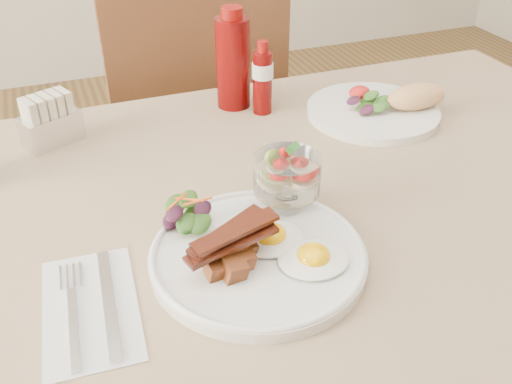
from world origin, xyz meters
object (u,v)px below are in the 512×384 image
(chair_far, at_px, (193,136))
(second_plate, at_px, (383,107))
(fruit_cup, at_px, (287,175))
(hot_sauce_bottle, at_px, (263,79))
(table, at_px, (300,244))
(main_plate, at_px, (258,257))
(ketchup_bottle, at_px, (233,61))
(sugar_caddy, at_px, (50,122))

(chair_far, height_order, second_plate, chair_far)
(fruit_cup, xyz_separation_m, hot_sauce_bottle, (0.09, 0.33, 0.00))
(table, height_order, chair_far, chair_far)
(second_plate, bearing_deg, main_plate, -139.98)
(ketchup_bottle, bearing_deg, chair_far, 91.81)
(main_plate, bearing_deg, fruit_cup, 47.83)
(fruit_cup, relative_size, hot_sauce_bottle, 0.67)
(table, bearing_deg, sugar_caddy, 136.90)
(fruit_cup, distance_m, sugar_caddy, 0.45)
(table, xyz_separation_m, sugar_caddy, (-0.34, 0.31, 0.13))
(chair_far, bearing_deg, table, -90.00)
(fruit_cup, distance_m, ketchup_bottle, 0.38)
(chair_far, height_order, hot_sauce_bottle, chair_far)
(fruit_cup, relative_size, sugar_caddy, 0.85)
(main_plate, bearing_deg, chair_far, 81.58)
(fruit_cup, bearing_deg, sugar_caddy, 130.47)
(table, height_order, hot_sauce_bottle, hot_sauce_bottle)
(main_plate, relative_size, fruit_cup, 2.96)
(second_plate, bearing_deg, chair_far, 119.71)
(second_plate, bearing_deg, table, -142.03)
(chair_far, relative_size, hot_sauce_bottle, 6.59)
(main_plate, xyz_separation_m, second_plate, (0.38, 0.32, 0.01))
(second_plate, relative_size, hot_sauce_bottle, 1.89)
(ketchup_bottle, bearing_deg, fruit_cup, -97.72)
(ketchup_bottle, height_order, sugar_caddy, ketchup_bottle)
(chair_far, xyz_separation_m, hot_sauce_bottle, (0.05, -0.37, 0.30))
(main_plate, height_order, ketchup_bottle, ketchup_bottle)
(table, distance_m, fruit_cup, 0.17)
(sugar_caddy, bearing_deg, table, -67.18)
(fruit_cup, height_order, hot_sauce_bottle, hot_sauce_bottle)
(table, xyz_separation_m, chair_far, (0.00, 0.66, -0.14))
(chair_far, relative_size, fruit_cup, 9.82)
(chair_far, relative_size, sugar_caddy, 8.36)
(fruit_cup, bearing_deg, main_plate, -132.17)
(hot_sauce_bottle, xyz_separation_m, sugar_caddy, (-0.39, 0.02, -0.03))
(chair_far, distance_m, sugar_caddy, 0.55)
(fruit_cup, bearing_deg, chair_far, 86.59)
(main_plate, xyz_separation_m, fruit_cup, (0.07, 0.08, 0.06))
(hot_sauce_bottle, bearing_deg, second_plate, -24.03)
(hot_sauce_bottle, bearing_deg, sugar_caddy, 177.66)
(main_plate, bearing_deg, hot_sauce_bottle, 67.96)
(table, bearing_deg, ketchup_bottle, 88.35)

